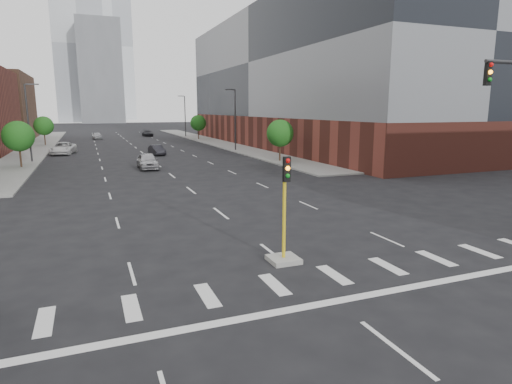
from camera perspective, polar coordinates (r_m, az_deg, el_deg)
sidewalk_left_far at (r=80.88m, az=-27.02°, el=5.48°), size 5.00×92.00×0.15m
sidewalk_right_far at (r=83.52m, az=-5.99°, el=6.75°), size 5.00×92.00×0.15m
building_right_main at (r=75.92m, az=7.79°, el=14.54°), size 24.00×70.00×22.00m
tower_left at (r=228.09m, az=-22.55°, el=17.48°), size 22.00×22.00×70.00m
tower_right at (r=268.95m, az=-18.50°, el=17.71°), size 20.00×20.00×80.00m
tower_mid at (r=207.00m, az=-20.06°, el=14.77°), size 18.00×18.00×44.00m
median_traffic_signal at (r=17.67m, az=3.78°, el=-6.33°), size 1.20×1.20×4.40m
streetlight_right_a at (r=64.66m, az=-2.87°, el=9.94°), size 1.60×0.22×9.07m
streetlight_right_b at (r=98.46m, az=-9.49°, el=10.18°), size 1.60×0.22×9.07m
streetlight_left at (r=56.62m, az=-28.04°, el=8.53°), size 1.60×0.22×9.07m
tree_left_near at (r=51.79m, az=-29.12°, el=6.51°), size 3.20×3.20×4.85m
tree_left_far at (r=81.60m, az=-26.46°, el=7.91°), size 3.20×3.20×4.85m
tree_right_near at (r=50.99m, az=3.23°, el=7.83°), size 3.20×3.20×4.85m
tree_right_far at (r=88.89m, az=-7.71°, el=9.11°), size 3.20×3.20×4.85m
car_near_left at (r=46.60m, az=-14.27°, el=4.04°), size 2.01×4.91×1.67m
car_mid_right at (r=60.32m, az=-13.09°, el=5.47°), size 1.99×4.28×1.36m
car_far_left at (r=65.53m, az=-24.34°, el=5.33°), size 3.70×6.34×1.66m
car_deep_right at (r=102.52m, az=-14.27°, el=7.61°), size 2.26×4.88×1.38m
car_distant at (r=95.24m, az=-20.43°, el=7.05°), size 2.03×4.43×1.47m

